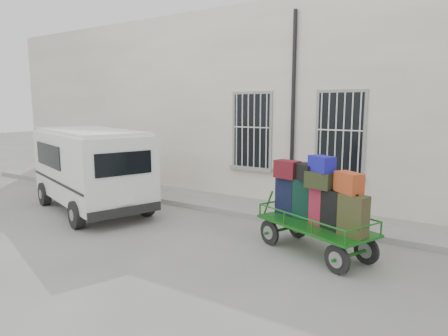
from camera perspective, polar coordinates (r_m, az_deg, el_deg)
The scene contains 5 objects.
ground at distance 9.92m, azimuth -2.66°, elevation -8.76°, with size 80.00×80.00×0.00m, color slate.
building at distance 14.26m, azimuth 10.50°, elevation 8.72°, with size 24.00×5.15×6.00m.
sidewalk at distance 11.68m, azimuth 3.72°, elevation -5.66°, with size 24.00×1.70×0.15m, color slate.
luggage_cart at distance 8.32m, azimuth 12.98°, elevation -4.97°, with size 2.84×1.94×2.03m.
van at distance 12.03m, azimuth -18.49°, elevation 0.47°, with size 4.98×3.30×2.34m.
Camera 1 is at (5.57, -7.63, 3.00)m, focal length 32.00 mm.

